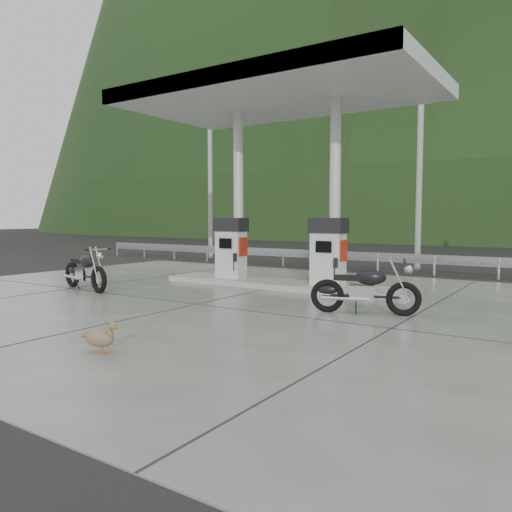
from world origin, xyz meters
The scene contains 16 objects.
ground centered at (0.00, 0.00, 0.00)m, with size 160.00×160.00×0.00m, color black.
forecourt_apron centered at (0.00, 0.00, 0.01)m, with size 18.00×14.00×0.02m, color slate.
pump_island centered at (0.00, 2.50, 0.10)m, with size 7.00×1.40×0.15m, color #9B9891.
gas_pump_left centered at (-1.60, 2.50, 1.07)m, with size 0.95×0.55×1.80m, color silver, non-canonical shape.
gas_pump_right centered at (1.60, 2.50, 1.07)m, with size 0.95×0.55×1.80m, color silver, non-canonical shape.
canopy_column_left centered at (-1.60, 2.90, 2.67)m, with size 0.30×0.30×5.00m, color silver.
canopy_column_right centered at (1.60, 2.90, 2.67)m, with size 0.30×0.30×5.00m, color silver.
canopy_roof centered at (0.00, 2.50, 5.37)m, with size 8.50×5.00×0.40m, color silver.
guardrail centered at (0.00, 8.00, 0.71)m, with size 26.00×0.16×1.42m, color gray, non-canonical shape.
road centered at (0.00, 11.50, 0.00)m, with size 60.00×7.00×0.01m, color black.
utility_pole_a centered at (-8.00, 9.50, 4.00)m, with size 0.22×0.22×8.00m, color gray.
utility_pole_b centered at (2.00, 9.50, 4.00)m, with size 0.22×0.22×8.00m, color gray.
tree_band centered at (0.00, 30.00, 3.00)m, with size 80.00×6.00×6.00m, color black.
motorcycle_left centered at (-3.99, -0.93, 0.53)m, with size 2.15×0.68×1.02m, color black, non-canonical shape.
motorcycle_right centered at (3.59, 0.03, 0.51)m, with size 2.06×0.65×0.98m, color black, non-canonical shape.
duck centered at (1.49, -4.89, 0.22)m, with size 0.55×0.15×0.40m, color brown, non-canonical shape.
Camera 1 is at (7.30, -9.55, 1.96)m, focal length 35.00 mm.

